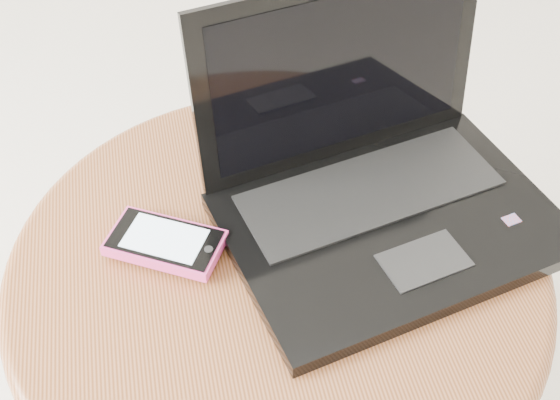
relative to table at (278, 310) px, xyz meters
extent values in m
cylinder|color=#5E2F1B|center=(0.00, 0.00, -0.14)|extent=(0.10, 0.10, 0.42)
cylinder|color=brown|center=(0.00, 0.00, 0.09)|extent=(0.58, 0.58, 0.03)
torus|color=brown|center=(0.00, 0.00, 0.09)|extent=(0.61, 0.61, 0.03)
cube|color=black|center=(0.13, 0.01, 0.11)|extent=(0.41, 0.33, 0.02)
cube|color=black|center=(0.12, 0.06, 0.12)|extent=(0.32, 0.17, 0.00)
cube|color=black|center=(0.15, -0.06, 0.12)|extent=(0.10, 0.07, 0.00)
cube|color=red|center=(0.27, -0.02, 0.12)|extent=(0.02, 0.02, 0.00)
cube|color=black|center=(0.10, 0.15, 0.23)|extent=(0.36, 0.11, 0.22)
cube|color=black|center=(0.11, 0.14, 0.23)|extent=(0.31, 0.09, 0.19)
cube|color=black|center=(-0.12, 0.04, 0.11)|extent=(0.11, 0.10, 0.01)
cube|color=#B5076A|center=(-0.16, 0.07, 0.11)|extent=(0.03, 0.05, 0.00)
cube|color=#D63781|center=(-0.12, 0.03, 0.12)|extent=(0.14, 0.12, 0.01)
cube|color=black|center=(-0.12, 0.03, 0.13)|extent=(0.13, 0.11, 0.00)
cube|color=silver|center=(-0.12, 0.03, 0.13)|extent=(0.10, 0.09, 0.00)
cylinder|color=black|center=(-0.07, 0.00, 0.13)|extent=(0.01, 0.01, 0.00)
camera|label=1|loc=(-0.10, -0.50, 0.71)|focal=45.52mm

